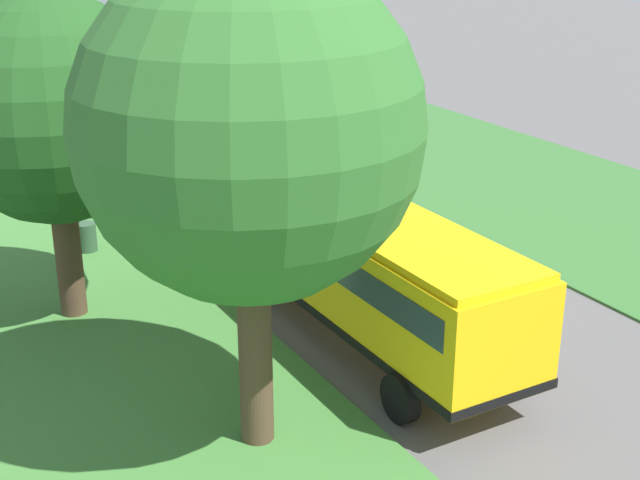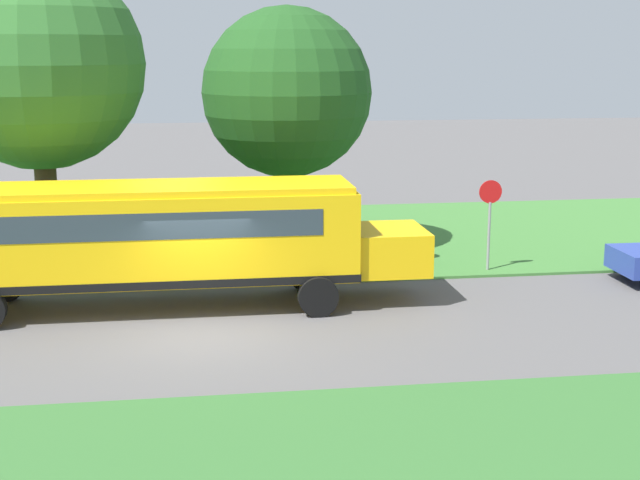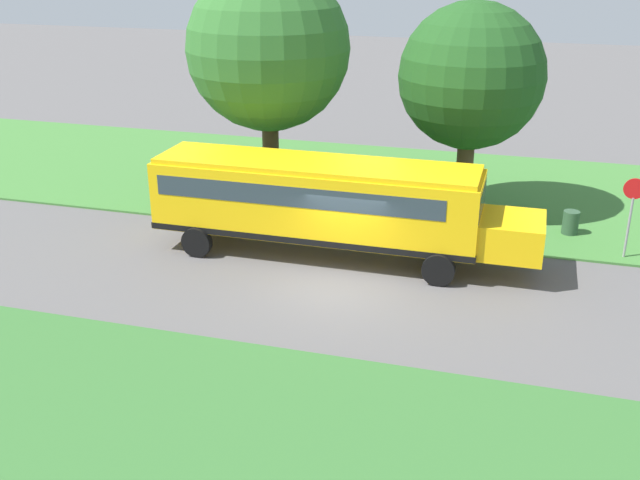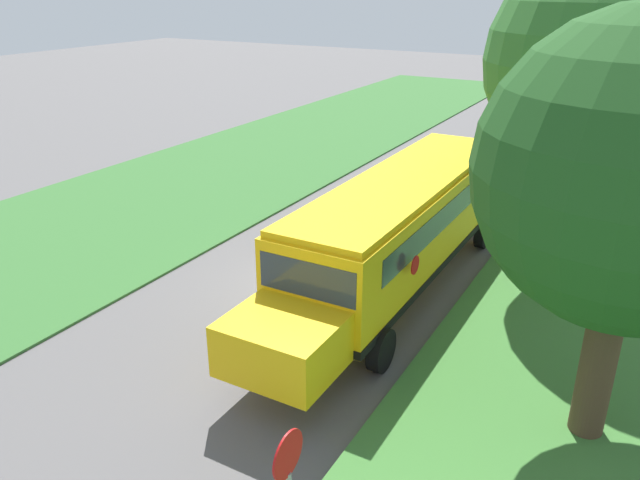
{
  "view_description": "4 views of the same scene",
  "coord_description": "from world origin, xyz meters",
  "px_view_note": "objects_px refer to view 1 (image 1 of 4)",
  "views": [
    {
      "loc": [
        -12.24,
        -17.27,
        9.54
      ],
      "look_at": [
        -1.38,
        1.82,
        1.12
      ],
      "focal_mm": 50.0,
      "sensor_mm": 36.0,
      "label": 1
    },
    {
      "loc": [
        19.89,
        -0.05,
        6.47
      ],
      "look_at": [
        -1.72,
        3.04,
        1.75
      ],
      "focal_mm": 50.0,
      "sensor_mm": 36.0,
      "label": 2
    },
    {
      "loc": [
        19.61,
        5.13,
        9.73
      ],
      "look_at": [
        -0.02,
        -0.53,
        1.44
      ],
      "focal_mm": 42.0,
      "sensor_mm": 36.0,
      "label": 3
    },
    {
      "loc": [
        -8.03,
        13.67,
        7.96
      ],
      "look_at": [
        -0.73,
        0.76,
        1.77
      ],
      "focal_mm": 35.0,
      "sensor_mm": 36.0,
      "label": 4
    }
  ],
  "objects_px": {
    "oak_tree_roadside_mid": "(61,108)",
    "stop_sign": "(122,173)",
    "school_bus": "(350,252)",
    "oak_tree_beside_bus": "(248,126)",
    "car_blue_nearest": "(125,151)",
    "trash_bin": "(87,238)"
  },
  "relations": [
    {
      "from": "oak_tree_roadside_mid",
      "to": "stop_sign",
      "type": "height_order",
      "value": "oak_tree_roadside_mid"
    },
    {
      "from": "school_bus",
      "to": "oak_tree_roadside_mid",
      "type": "xyz_separation_m",
      "value": [
        -5.33,
        3.86,
        3.22
      ]
    },
    {
      "from": "school_bus",
      "to": "oak_tree_beside_bus",
      "type": "xyz_separation_m",
      "value": [
        -3.99,
        -3.26,
        4.14
      ]
    },
    {
      "from": "car_blue_nearest",
      "to": "oak_tree_roadside_mid",
      "type": "xyz_separation_m",
      "value": [
        -4.74,
        -11.04,
        4.26
      ]
    },
    {
      "from": "oak_tree_roadside_mid",
      "to": "trash_bin",
      "type": "relative_size",
      "value": 8.62
    },
    {
      "from": "oak_tree_roadside_mid",
      "to": "trash_bin",
      "type": "height_order",
      "value": "oak_tree_roadside_mid"
    },
    {
      "from": "oak_tree_beside_bus",
      "to": "trash_bin",
      "type": "distance_m",
      "value": 12.4
    },
    {
      "from": "stop_sign",
      "to": "trash_bin",
      "type": "height_order",
      "value": "stop_sign"
    },
    {
      "from": "school_bus",
      "to": "oak_tree_beside_bus",
      "type": "bearing_deg",
      "value": -140.78
    },
    {
      "from": "oak_tree_beside_bus",
      "to": "oak_tree_roadside_mid",
      "type": "distance_m",
      "value": 7.3
    },
    {
      "from": "school_bus",
      "to": "trash_bin",
      "type": "relative_size",
      "value": 13.8
    },
    {
      "from": "car_blue_nearest",
      "to": "trash_bin",
      "type": "distance_m",
      "value": 7.91
    },
    {
      "from": "car_blue_nearest",
      "to": "stop_sign",
      "type": "relative_size",
      "value": 1.61
    },
    {
      "from": "school_bus",
      "to": "oak_tree_roadside_mid",
      "type": "distance_m",
      "value": 7.32
    },
    {
      "from": "oak_tree_roadside_mid",
      "to": "stop_sign",
      "type": "bearing_deg",
      "value": 62.3
    },
    {
      "from": "car_blue_nearest",
      "to": "stop_sign",
      "type": "xyz_separation_m",
      "value": [
        -1.8,
        -5.43,
        0.86
      ]
    },
    {
      "from": "school_bus",
      "to": "stop_sign",
      "type": "distance_m",
      "value": 9.76
    },
    {
      "from": "school_bus",
      "to": "oak_tree_beside_bus",
      "type": "height_order",
      "value": "oak_tree_beside_bus"
    },
    {
      "from": "trash_bin",
      "to": "car_blue_nearest",
      "type": "bearing_deg",
      "value": 63.93
    },
    {
      "from": "oak_tree_roadside_mid",
      "to": "trash_bin",
      "type": "distance_m",
      "value": 6.26
    },
    {
      "from": "oak_tree_roadside_mid",
      "to": "oak_tree_beside_bus",
      "type": "bearing_deg",
      "value": -79.36
    },
    {
      "from": "school_bus",
      "to": "car_blue_nearest",
      "type": "xyz_separation_m",
      "value": [
        -0.59,
        14.9,
        -1.05
      ]
    }
  ]
}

